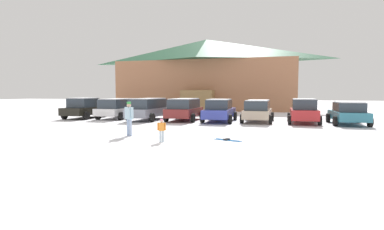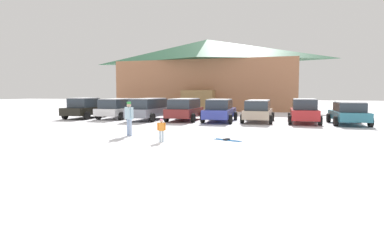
{
  "view_description": "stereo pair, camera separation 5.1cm",
  "coord_description": "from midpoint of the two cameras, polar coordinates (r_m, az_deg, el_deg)",
  "views": [
    {
      "loc": [
        4.5,
        -9.01,
        2.1
      ],
      "look_at": [
        0.61,
        5.67,
        0.97
      ],
      "focal_mm": 28.0,
      "sensor_mm": 36.0,
      "label": 1
    },
    {
      "loc": [
        4.55,
        -9.0,
        2.1
      ],
      "look_at": [
        0.61,
        5.67,
        0.97
      ],
      "focal_mm": 28.0,
      "sensor_mm": 36.0,
      "label": 2
    }
  ],
  "objects": [
    {
      "name": "parked_blue_hatchback",
      "position": [
        21.9,
        5.2,
        0.91
      ],
      "size": [
        2.16,
        4.65,
        1.66
      ],
      "color": "#333EA0",
      "rests_on": "ground"
    },
    {
      "name": "parked_white_suv",
      "position": [
        25.16,
        -14.0,
        1.35
      ],
      "size": [
        2.38,
        4.29,
        1.64
      ],
      "color": "silver",
      "rests_on": "ground"
    },
    {
      "name": "parked_beige_suv",
      "position": [
        22.05,
        12.37,
        0.93
      ],
      "size": [
        2.27,
        4.45,
        1.6
      ],
      "color": "tan",
      "rests_on": "ground"
    },
    {
      "name": "parked_maroon_van",
      "position": [
        22.68,
        -1.49,
        1.22
      ],
      "size": [
        2.23,
        4.42,
        1.68
      ],
      "color": "maroon",
      "rests_on": "ground"
    },
    {
      "name": "parked_black_sedan",
      "position": [
        26.29,
        -19.86,
        1.26
      ],
      "size": [
        2.29,
        4.11,
        1.71
      ],
      "color": "black",
      "rests_on": "ground"
    },
    {
      "name": "skier_child_in_orange_jacket",
      "position": [
        12.83,
        -5.92,
        -2.68
      ],
      "size": [
        0.35,
        0.21,
        0.99
      ],
      "color": "#A4B9C6",
      "rests_on": "ground"
    },
    {
      "name": "parked_teal_hatchback",
      "position": [
        22.29,
        27.53,
        0.36
      ],
      "size": [
        2.19,
        4.08,
        1.52
      ],
      "color": "teal",
      "rests_on": "ground"
    },
    {
      "name": "skier_adult_in_blue_parka",
      "position": [
        14.87,
        -11.99,
        -0.32
      ],
      "size": [
        0.56,
        0.4,
        1.67
      ],
      "color": "#96ABCC",
      "rests_on": "ground"
    },
    {
      "name": "ski_lodge",
      "position": [
        38.24,
        2.67,
        7.78
      ],
      "size": [
        22.17,
        9.39,
        8.8
      ],
      "color": "#A46C4A",
      "rests_on": "ground"
    },
    {
      "name": "parked_grey_wagon",
      "position": [
        23.35,
        -8.28,
        1.27
      ],
      "size": [
        2.3,
        4.85,
        1.69
      ],
      "color": "gray",
      "rests_on": "ground"
    },
    {
      "name": "pair_of_skis",
      "position": [
        13.4,
        6.64,
        -4.72
      ],
      "size": [
        1.33,
        0.78,
        0.08
      ],
      "color": "#256CB4",
      "rests_on": "ground"
    },
    {
      "name": "ground",
      "position": [
        10.29,
        -11.67,
        -7.62
      ],
      "size": [
        160.0,
        160.0,
        0.0
      ],
      "primitive_type": "plane",
      "color": "white"
    },
    {
      "name": "parked_red_sedan",
      "position": [
        21.94,
        20.42,
        0.71
      ],
      "size": [
        2.16,
        4.08,
        1.71
      ],
      "color": "#AE2427",
      "rests_on": "ground"
    }
  ]
}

